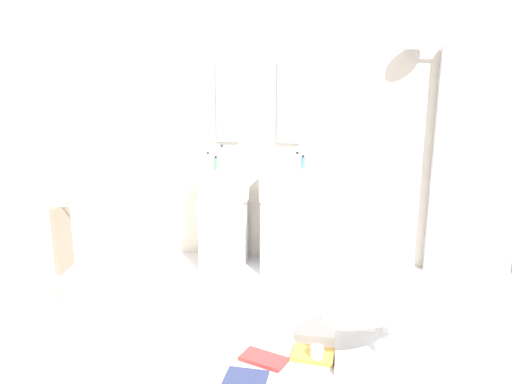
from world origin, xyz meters
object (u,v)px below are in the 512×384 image
object	(u,v)px
magazine_navy	(246,379)
pedestal_sink_left	(224,213)
shower_column	(439,158)
lounge_chair	(380,311)
magazine_ochre	(313,355)
pedestal_sink_right	(285,216)
magazine_red	(264,359)
soap_bottle_clear	(208,160)
soap_bottle_white	(297,160)
coffee_mug	(317,354)
towel_rack	(59,240)
soap_bottle_blue	(303,163)
soap_bottle_grey	(222,155)
soap_bottle_green	(216,164)

from	to	relation	value
magazine_navy	pedestal_sink_left	bearing A→B (deg)	109.03
shower_column	lounge_chair	bearing A→B (deg)	-109.89
shower_column	magazine_ochre	bearing A→B (deg)	-121.03
pedestal_sink_right	shower_column	world-z (taller)	shower_column
magazine_ochre	magazine_navy	distance (m)	0.51
lounge_chair	magazine_red	world-z (taller)	lounge_chair
soap_bottle_clear	soap_bottle_white	distance (m)	0.83
soap_bottle_white	pedestal_sink_right	bearing A→B (deg)	-123.78
coffee_mug	soap_bottle_clear	bearing A→B (deg)	125.69
pedestal_sink_right	magazine_ochre	bearing A→B (deg)	-76.26
shower_column	soap_bottle_white	bearing A→B (deg)	-177.66
pedestal_sink_right	magazine_navy	distance (m)	1.87
towel_rack	magazine_red	xyz separation A→B (m)	(1.60, -0.35, -0.60)
soap_bottle_clear	soap_bottle_blue	bearing A→B (deg)	0.87
soap_bottle_clear	magazine_ochre	bearing A→B (deg)	-54.11
soap_bottle_grey	soap_bottle_white	bearing A→B (deg)	1.03
magazine_ochre	lounge_chair	bearing A→B (deg)	13.67
magazine_red	soap_bottle_blue	world-z (taller)	soap_bottle_blue
magazine_ochre	coffee_mug	xyz separation A→B (m)	(0.03, -0.05, 0.04)
shower_column	soap_bottle_green	xyz separation A→B (m)	(-1.97, -0.35, -0.05)
magazine_navy	pedestal_sink_right	bearing A→B (deg)	90.98
pedestal_sink_left	soap_bottle_clear	world-z (taller)	soap_bottle_clear
lounge_chair	soap_bottle_green	world-z (taller)	soap_bottle_green
lounge_chair	soap_bottle_blue	world-z (taller)	soap_bottle_blue
pedestal_sink_left	magazine_red	size ratio (longest dim) A/B	3.63
soap_bottle_clear	soap_bottle_grey	distance (m)	0.15
coffee_mug	soap_bottle_white	bearing A→B (deg)	99.93
magazine_ochre	pedestal_sink_right	bearing A→B (deg)	109.30
lounge_chair	magazine_navy	world-z (taller)	lounge_chair
magazine_ochre	soap_bottle_blue	bearing A→B (deg)	103.30
coffee_mug	soap_bottle_white	xyz separation A→B (m)	(-0.29, 1.66, 0.97)
magazine_red	lounge_chair	bearing A→B (deg)	32.04
soap_bottle_clear	soap_bottle_blue	xyz separation A→B (m)	(0.88, 0.01, -0.00)
magazine_red	magazine_navy	world-z (taller)	magazine_red
magazine_red	coffee_mug	xyz separation A→B (m)	(0.34, 0.06, 0.04)
pedestal_sink_left	shower_column	world-z (taller)	shower_column
soap_bottle_blue	soap_bottle_grey	bearing A→B (deg)	173.98
coffee_mug	soap_bottle_grey	size ratio (longest dim) A/B	0.58
pedestal_sink_left	soap_bottle_grey	distance (m)	0.55
shower_column	towel_rack	distance (m)	3.27
soap_bottle_green	soap_bottle_blue	xyz separation A→B (m)	(0.76, 0.20, -0.00)
lounge_chair	soap_bottle_white	xyz separation A→B (m)	(-0.69, 1.56, 0.69)
pedestal_sink_left	soap_bottle_clear	size ratio (longest dim) A/B	8.30
magazine_red	soap_bottle_clear	world-z (taller)	soap_bottle_clear
pedestal_sink_right	lounge_chair	size ratio (longest dim) A/B	0.97
soap_bottle_green	soap_bottle_white	bearing A→B (deg)	22.86
pedestal_sink_right	soap_bottle_white	distance (m)	0.54
shower_column	soap_bottle_clear	size ratio (longest dim) A/B	15.84
towel_rack	soap_bottle_grey	bearing A→B (deg)	55.39
coffee_mug	soap_bottle_blue	distance (m)	1.86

